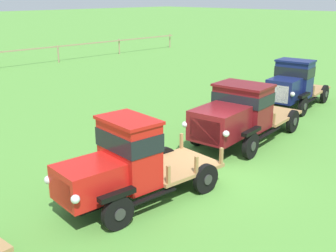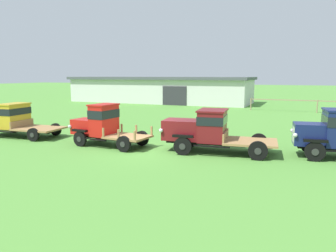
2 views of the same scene
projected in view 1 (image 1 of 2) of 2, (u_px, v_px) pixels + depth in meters
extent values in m
plane|color=#518E38|center=(209.00, 173.00, 12.49)|extent=(240.00, 240.00, 0.00)
cylinder|color=#997F60|center=(58.00, 54.00, 32.36)|extent=(0.12, 0.12, 1.31)
cylinder|color=#997F60|center=(119.00, 47.00, 36.92)|extent=(0.12, 0.12, 1.31)
cylinder|color=#997F60|center=(170.00, 41.00, 41.42)|extent=(0.12, 0.12, 1.31)
cube|color=#997F60|center=(89.00, 43.00, 34.50)|extent=(19.61, 0.08, 0.10)
cylinder|color=black|center=(118.00, 213.00, 9.43)|extent=(0.81, 0.22, 0.80)
cylinder|color=#2D2D2D|center=(120.00, 215.00, 9.36)|extent=(0.28, 0.05, 0.28)
cylinder|color=black|center=(80.00, 188.00, 10.65)|extent=(0.81, 0.22, 0.80)
cylinder|color=#2D2D2D|center=(78.00, 187.00, 10.72)|extent=(0.28, 0.05, 0.28)
cylinder|color=black|center=(206.00, 179.00, 11.18)|extent=(0.81, 0.22, 0.80)
cylinder|color=#2D2D2D|center=(208.00, 180.00, 11.11)|extent=(0.28, 0.05, 0.28)
cylinder|color=black|center=(164.00, 160.00, 12.40)|extent=(0.81, 0.22, 0.80)
cylinder|color=#2D2D2D|center=(162.00, 159.00, 12.47)|extent=(0.28, 0.05, 0.28)
cube|color=black|center=(141.00, 181.00, 10.83)|extent=(4.19, 1.27, 0.12)
cube|color=red|center=(89.00, 181.00, 9.74)|extent=(1.52, 1.30, 0.82)
cube|color=silver|center=(62.00, 191.00, 9.33)|extent=(0.14, 0.93, 0.61)
sphere|color=silver|center=(75.00, 199.00, 8.84)|extent=(0.20, 0.20, 0.20)
sphere|color=silver|center=(48.00, 180.00, 9.76)|extent=(0.20, 0.20, 0.20)
cube|color=black|center=(117.00, 195.00, 9.29)|extent=(0.94, 0.28, 0.12)
cube|color=black|center=(79.00, 171.00, 10.51)|extent=(0.94, 0.28, 0.12)
cube|color=red|center=(129.00, 153.00, 10.35)|extent=(1.05, 1.56, 1.62)
cube|color=black|center=(129.00, 139.00, 10.24)|extent=(1.09, 1.60, 0.45)
cube|color=red|center=(128.00, 120.00, 10.10)|extent=(1.15, 1.64, 0.08)
cube|color=black|center=(154.00, 196.00, 10.08)|extent=(1.31, 0.25, 0.05)
cube|color=black|center=(115.00, 175.00, 11.28)|extent=(1.31, 0.25, 0.05)
cube|color=#9E7547|center=(175.00, 166.00, 11.53)|extent=(2.26, 1.87, 0.10)
cube|color=#9E7547|center=(168.00, 175.00, 10.27)|extent=(0.09, 0.09, 0.46)
cube|color=#9E7547|center=(130.00, 156.00, 11.43)|extent=(0.09, 0.09, 0.46)
cube|color=#9E7547|center=(196.00, 165.00, 10.87)|extent=(0.09, 0.09, 0.46)
cube|color=#9E7547|center=(157.00, 148.00, 12.03)|extent=(0.09, 0.09, 0.46)
cube|color=#9E7547|center=(221.00, 156.00, 11.46)|extent=(0.09, 0.09, 0.46)
cube|color=#9E7547|center=(181.00, 141.00, 12.63)|extent=(0.09, 0.09, 0.46)
cylinder|color=black|center=(251.00, 146.00, 13.51)|extent=(0.88, 0.27, 0.87)
cylinder|color=#2D2D2D|center=(253.00, 146.00, 13.45)|extent=(0.30, 0.06, 0.30)
cylinder|color=black|center=(198.00, 133.00, 14.71)|extent=(0.88, 0.27, 0.87)
cylinder|color=#2D2D2D|center=(196.00, 133.00, 14.76)|extent=(0.30, 0.06, 0.30)
cylinder|color=black|center=(293.00, 121.00, 16.10)|extent=(0.88, 0.27, 0.87)
cylinder|color=#2D2D2D|center=(295.00, 122.00, 16.04)|extent=(0.30, 0.06, 0.30)
cylinder|color=black|center=(245.00, 112.00, 17.29)|extent=(0.88, 0.27, 0.87)
cylinder|color=#2D2D2D|center=(243.00, 112.00, 17.35)|extent=(0.30, 0.06, 0.30)
cube|color=black|center=(246.00, 126.00, 15.26)|extent=(5.14, 1.67, 0.12)
cube|color=maroon|center=(220.00, 123.00, 13.71)|extent=(1.97, 1.62, 0.98)
cube|color=silver|center=(205.00, 131.00, 13.07)|extent=(0.18, 1.12, 0.74)
sphere|color=silver|center=(226.00, 134.00, 12.59)|extent=(0.20, 0.20, 0.20)
sphere|color=silver|center=(185.00, 124.00, 13.49)|extent=(0.20, 0.20, 0.20)
cube|color=black|center=(251.00, 131.00, 13.37)|extent=(1.01, 0.31, 0.12)
cube|color=black|center=(198.00, 120.00, 14.56)|extent=(1.01, 0.31, 0.12)
cube|color=maroon|center=(242.00, 107.00, 14.78)|extent=(1.40, 1.91, 1.46)
cube|color=black|center=(243.00, 98.00, 14.68)|extent=(1.46, 1.96, 0.41)
cube|color=maroon|center=(244.00, 85.00, 14.55)|extent=(1.53, 2.01, 0.08)
cube|color=black|center=(269.00, 133.00, 14.53)|extent=(1.70, 0.33, 0.05)
cube|color=black|center=(219.00, 123.00, 15.70)|extent=(1.70, 0.33, 0.05)
cube|color=#9E7547|center=(264.00, 114.00, 16.36)|extent=(2.67, 2.33, 0.10)
cube|color=#9E7547|center=(250.00, 115.00, 15.40)|extent=(0.29, 1.93, 0.44)
cylinder|color=black|center=(303.00, 106.00, 18.21)|extent=(0.89, 0.26, 0.87)
cylinder|color=#2D2D2D|center=(305.00, 107.00, 18.16)|extent=(0.31, 0.07, 0.31)
cylinder|color=black|center=(266.00, 101.00, 19.19)|extent=(0.89, 0.26, 0.87)
cylinder|color=#2D2D2D|center=(264.00, 100.00, 19.24)|extent=(0.31, 0.07, 0.31)
cylinder|color=black|center=(324.00, 94.00, 20.44)|extent=(0.89, 0.26, 0.87)
cylinder|color=#2D2D2D|center=(326.00, 94.00, 20.39)|extent=(0.31, 0.07, 0.31)
cylinder|color=black|center=(291.00, 89.00, 21.42)|extent=(0.89, 0.26, 0.87)
cylinder|color=#2D2D2D|center=(289.00, 89.00, 21.47)|extent=(0.31, 0.07, 0.31)
cube|color=black|center=(296.00, 96.00, 19.78)|extent=(4.30, 1.48, 0.12)
cube|color=#141E51|center=(284.00, 90.00, 18.36)|extent=(1.45, 1.36, 0.99)
cube|color=silver|center=(278.00, 94.00, 17.90)|extent=(0.18, 0.94, 0.74)
sphere|color=silver|center=(293.00, 94.00, 17.51)|extent=(0.20, 0.20, 0.20)
sphere|color=silver|center=(264.00, 90.00, 18.24)|extent=(0.20, 0.20, 0.20)
cube|color=black|center=(304.00, 95.00, 18.07)|extent=(1.02, 0.33, 0.12)
cube|color=black|center=(267.00, 90.00, 19.05)|extent=(1.02, 0.33, 0.12)
cube|color=#141E51|center=(294.00, 79.00, 19.14)|extent=(1.16, 1.62, 1.60)
cube|color=black|center=(295.00, 71.00, 19.03)|extent=(1.20, 1.66, 0.45)
cube|color=#141E51|center=(296.00, 61.00, 18.88)|extent=(1.26, 1.70, 0.08)
cube|color=black|center=(311.00, 100.00, 19.00)|extent=(1.37, 0.32, 0.05)
cube|color=black|center=(276.00, 95.00, 19.96)|extent=(1.37, 0.32, 0.05)
cube|color=#9E7547|center=(305.00, 89.00, 20.61)|extent=(2.51, 2.03, 0.10)
cube|color=#9E7547|center=(297.00, 88.00, 19.69)|extent=(0.29, 1.62, 0.44)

